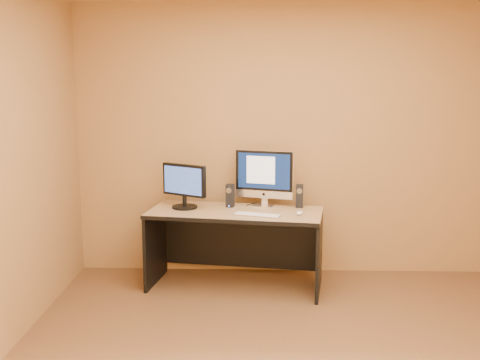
# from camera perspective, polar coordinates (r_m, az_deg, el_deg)

# --- Properties ---
(walls) EXTENTS (4.00, 4.00, 2.60)m
(walls) POSITION_cam_1_polar(r_m,az_deg,el_deg) (3.81, 5.48, 0.37)
(walls) COLOR olive
(walls) RESTS_ON ground
(desk) EXTENTS (1.63, 0.90, 0.71)m
(desk) POSITION_cam_1_polar(r_m,az_deg,el_deg) (5.49, -0.46, -6.58)
(desk) COLOR tan
(desk) RESTS_ON ground
(imac) EXTENTS (0.58, 0.34, 0.53)m
(imac) POSITION_cam_1_polar(r_m,az_deg,el_deg) (5.55, 2.25, 0.20)
(imac) COLOR silver
(imac) RESTS_ON desk
(second_monitor) EXTENTS (0.52, 0.43, 0.41)m
(second_monitor) POSITION_cam_1_polar(r_m,az_deg,el_deg) (5.49, -5.30, -0.60)
(second_monitor) COLOR black
(second_monitor) RESTS_ON desk
(speaker_left) EXTENTS (0.08, 0.09, 0.21)m
(speaker_left) POSITION_cam_1_polar(r_m,az_deg,el_deg) (5.54, -0.94, -1.49)
(speaker_left) COLOR black
(speaker_left) RESTS_ON desk
(speaker_right) EXTENTS (0.07, 0.08, 0.21)m
(speaker_right) POSITION_cam_1_polar(r_m,az_deg,el_deg) (5.55, 5.66, -1.52)
(speaker_right) COLOR black
(speaker_right) RESTS_ON desk
(keyboard) EXTENTS (0.43, 0.23, 0.02)m
(keyboard) POSITION_cam_1_polar(r_m,az_deg,el_deg) (5.22, 1.64, -3.32)
(keyboard) COLOR silver
(keyboard) RESTS_ON desk
(mouse) EXTENTS (0.08, 0.11, 0.03)m
(mouse) POSITION_cam_1_polar(r_m,az_deg,el_deg) (5.28, 5.66, -3.10)
(mouse) COLOR white
(mouse) RESTS_ON desk
(cable_a) EXTENTS (0.05, 0.21, 0.01)m
(cable_a) POSITION_cam_1_polar(r_m,az_deg,el_deg) (5.66, 2.75, -2.31)
(cable_a) COLOR black
(cable_a) RESTS_ON desk
(cable_b) EXTENTS (0.11, 0.14, 0.01)m
(cable_b) POSITION_cam_1_polar(r_m,az_deg,el_deg) (5.67, 1.17, -2.27)
(cable_b) COLOR black
(cable_b) RESTS_ON desk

